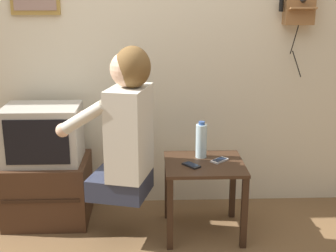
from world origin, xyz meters
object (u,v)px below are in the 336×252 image
wall_phone_antique (299,2)px  cell_phone_held (191,165)px  television (43,134)px  person (126,125)px  cell_phone_spare (219,160)px  water_bottle (201,141)px

wall_phone_antique → cell_phone_held: wall_phone_antique is taller
television → wall_phone_antique: 2.03m
person → cell_phone_spare: person is taller
television → cell_phone_held: (1.02, -0.29, -0.13)m
television → cell_phone_held: bearing=-16.1°
television → wall_phone_antique: size_ratio=0.71×
cell_phone_spare → water_bottle: (-0.12, 0.08, 0.11)m
person → water_bottle: bearing=-54.6°
wall_phone_antique → water_bottle: wall_phone_antique is taller
television → water_bottle: (1.10, -0.12, -0.02)m
wall_phone_antique → cell_phone_spare: (-0.60, -0.43, -1.02)m
television → cell_phone_spare: (1.21, -0.21, -0.13)m
water_bottle → cell_phone_spare: bearing=-36.1°
television → cell_phone_held: size_ratio=3.83×
wall_phone_antique → television: bearing=-173.1°
person → cell_phone_spare: size_ratio=7.38×
cell_phone_held → cell_phone_spare: (0.20, 0.08, 0.00)m
wall_phone_antique → cell_phone_held: size_ratio=5.41×
cell_phone_held → water_bottle: size_ratio=0.53×
person → cell_phone_held: size_ratio=7.21×
wall_phone_antique → cell_phone_held: bearing=-147.1°
cell_phone_held → television: bearing=126.7°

